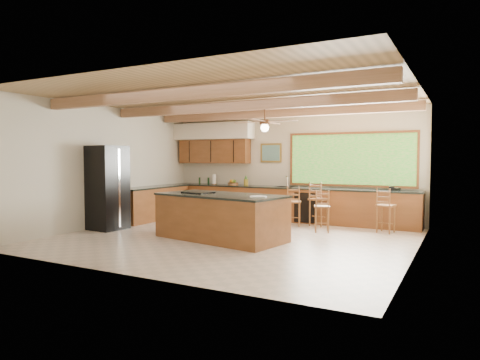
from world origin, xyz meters
The scene contains 9 objects.
ground centered at (0.00, 0.00, 0.00)m, with size 7.20×7.20×0.00m, color #BEAE9E.
room_shell centered at (-0.17, 0.65, 2.21)m, with size 7.27×6.54×3.02m.
counter_run centered at (-0.82, 2.52, 0.46)m, with size 7.12×3.10×1.23m.
island centered at (-0.17, -0.23, 0.48)m, with size 2.91×1.74×0.97m.
refrigerator centered at (-3.22, -0.41, 1.00)m, with size 0.83×0.81×2.00m.
bar_stool_a centered at (1.10, 2.39, 0.66)m, with size 0.46×0.46×1.11m.
bar_stool_b centered at (0.55, 2.09, 0.60)m, with size 0.45×0.45×1.01m.
bar_stool_c centered at (1.45, 1.55, 0.58)m, with size 0.45×0.45×0.98m.
bar_stool_d centered at (2.76, 2.15, 0.61)m, with size 0.44×0.44×1.03m.
Camera 1 is at (4.36, -7.92, 1.72)m, focal length 32.00 mm.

